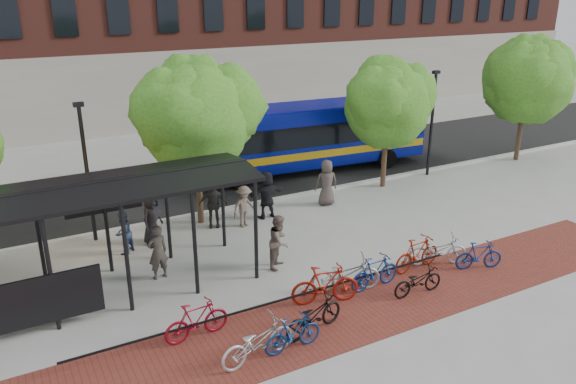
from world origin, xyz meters
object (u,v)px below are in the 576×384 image
bike_6 (346,274)px  bike_8 (418,281)px  lamp_post_right (432,121)px  pedestrian_6 (327,183)px  bus (306,133)px  tree_d (528,76)px  pedestrian_0 (152,218)px  bus_shelter (70,205)px  pedestrian_5 (266,195)px  tree_c (389,100)px  bike_9 (417,254)px  bike_3 (293,333)px  pedestrian_4 (213,205)px  bike_1 (196,320)px  pedestrian_2 (123,233)px  bike_4 (314,315)px  bike_7 (375,272)px  pedestrian_8 (279,241)px  lamp_post_left (87,169)px  pedestrian_3 (244,206)px  bike_10 (438,250)px  bike_5 (325,285)px  tree_b (197,111)px  pedestrian_1 (158,252)px  bike_11 (479,255)px  bike_2 (258,341)px

bike_6 → bike_8: bearing=-106.1°
lamp_post_right → pedestrian_6: size_ratio=2.59×
bus → bike_8: bus is taller
pedestrian_6 → tree_d: bearing=-162.3°
pedestrian_0 → bike_6: bearing=-95.2°
bus_shelter → pedestrian_5: bus_shelter is taller
tree_c → bike_9: (-4.20, -7.20, -3.48)m
bus → bike_6: bus is taller
bike_3 → pedestrian_4: 8.47m
bike_1 → pedestrian_5: size_ratio=0.93×
pedestrian_2 → bike_4: bearing=74.0°
lamp_post_right → pedestrian_5: size_ratio=2.62×
bike_7 → bike_8: size_ratio=1.04×
lamp_post_right → pedestrian_8: bearing=-155.1°
lamp_post_left → pedestrian_5: bearing=-9.4°
pedestrian_0 → tree_c: bearing=-34.3°
tree_c → pedestrian_6: tree_c is taller
pedestrian_3 → pedestrian_2: bearing=165.1°
bike_9 → bike_10: bearing=-98.5°
bike_5 → pedestrian_4: size_ratio=1.11×
tree_b → bike_7: bearing=-69.3°
bike_6 → bike_9: bike_9 is taller
bike_3 → bike_6: 3.42m
tree_c → pedestrian_1: bearing=-162.6°
bike_9 → pedestrian_3: (-3.52, 5.96, 0.25)m
bike_1 → pedestrian_6: 10.58m
pedestrian_0 → bike_1: bearing=-135.0°
bus_shelter → pedestrian_0: bus_shelter is taller
bike_5 → bike_7: bike_5 is taller
bike_11 → bike_2: bearing=115.9°
tree_c → tree_b: bearing=180.0°
pedestrian_8 → tree_c: bearing=-12.5°
tree_b → bike_7: tree_b is taller
tree_b → bike_4: size_ratio=3.28×
bike_8 → pedestrian_3: 7.63m
bike_3 → bike_8: 4.71m
bus_shelter → lamp_post_left: (1.13, 4.08, -0.25)m
pedestrian_1 → pedestrian_8: size_ratio=1.00×
pedestrian_3 → bike_5: bearing=-109.0°
bus_shelter → bike_2: bus_shelter is taller
bike_8 → bike_3: bearing=99.9°
tree_b → bike_5: (1.01, -7.54, -3.85)m
bus_shelter → bike_2: (3.33, -5.21, -2.45)m
bike_10 → bike_9: bearing=108.9°
bus_shelter → pedestrian_1: size_ratio=5.80×
lamp_post_right → bus: bearing=144.6°
bus → tree_c: bearing=-56.9°
lamp_post_left → bike_3: 10.12m
bike_4 → bike_10: bike_10 is taller
bike_4 → bike_8: bearing=-99.7°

